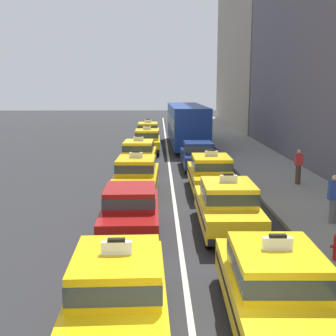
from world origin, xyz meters
TOP-DOWN VIEW (x-y plane):
  - lane_stripe_left_right at (0.00, 20.00)m, footprint 0.14×80.00m
  - sidewalk_curb at (5.60, 15.00)m, footprint 4.00×90.00m
  - taxi_left_nearest at (-1.42, 2.14)m, footprint 1.94×4.61m
  - sedan_left_second at (-1.54, 7.86)m, footprint 1.82×4.32m
  - taxi_left_third at (-1.61, 13.08)m, footprint 1.94×4.61m
  - taxi_left_fourth at (-1.76, 18.95)m, footprint 1.98×4.62m
  - taxi_left_fifth at (-1.46, 25.32)m, footprint 1.84×4.57m
  - taxi_left_sixth at (-1.53, 31.25)m, footprint 1.89×4.59m
  - taxi_right_nearest at (1.60, 2.30)m, footprint 1.92×4.60m
  - taxi_right_second at (1.59, 8.13)m, footprint 1.86×4.58m
  - taxi_right_third at (1.68, 13.46)m, footprint 1.84×4.57m
  - sedan_right_fourth at (1.60, 19.02)m, footprint 1.81×4.32m
  - bus_right_fifth at (1.55, 28.69)m, footprint 2.73×11.25m
  - taxi_right_sixth at (1.60, 38.21)m, footprint 1.95×4.61m
  - pedestrian_by_storefront at (5.21, 8.47)m, footprint 0.36×0.24m
  - pedestrian_far_corner at (5.91, 14.43)m, footprint 0.36×0.24m

SIDE VIEW (x-z plane):
  - lane_stripe_left_right at x=0.00m, z-range 0.00..0.01m
  - sidewalk_curb at x=5.60m, z-range 0.00..0.15m
  - sedan_left_second at x=-1.54m, z-range 0.06..1.64m
  - sedan_right_fourth at x=1.60m, z-range 0.06..1.64m
  - taxi_left_nearest at x=-1.42m, z-range -0.10..1.86m
  - taxi_left_third at x=-1.61m, z-range -0.10..1.86m
  - taxi_left_fourth at x=-1.76m, z-range -0.10..1.86m
  - taxi_left_fifth at x=-1.46m, z-range -0.10..1.86m
  - taxi_left_sixth at x=-1.53m, z-range -0.10..1.86m
  - taxi_right_nearest at x=1.60m, z-range -0.10..1.86m
  - taxi_right_second at x=1.59m, z-range -0.10..1.86m
  - taxi_right_third at x=1.68m, z-range -0.10..1.86m
  - taxi_right_sixth at x=1.60m, z-range -0.10..1.86m
  - pedestrian_far_corner at x=5.91m, z-range 0.16..1.81m
  - pedestrian_by_storefront at x=5.21m, z-range 0.16..1.81m
  - bus_right_fifth at x=1.55m, z-range 0.21..3.43m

